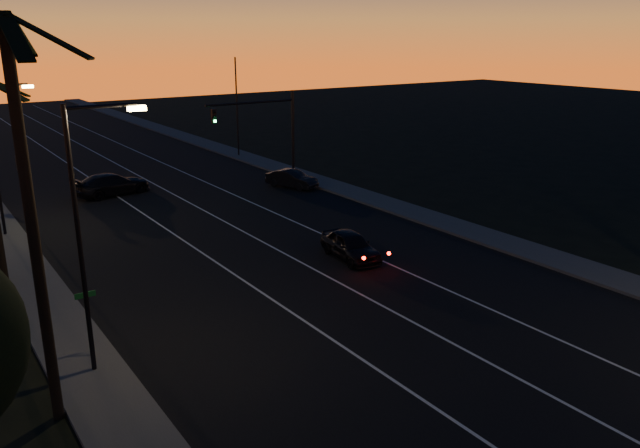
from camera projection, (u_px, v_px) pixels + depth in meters
road at (245, 238)px, 34.90m from camera, size 20.00×170.00×0.01m
sidewalk_left at (30, 280)px, 28.82m from camera, size 2.40×170.00×0.16m
sidewalk_right at (396, 207)px, 40.94m from camera, size 2.40×170.00×0.16m
lane_stripe_left at (195, 248)px, 33.27m from camera, size 0.12×160.00×0.01m
lane_stripe_mid at (253, 237)px, 35.17m from camera, size 0.12×160.00×0.01m
lane_stripe_right at (305, 226)px, 37.06m from camera, size 0.12×160.00×0.01m
palm_near at (27, 187)px, 16.55m from camera, size 4.25×4.16×11.53m
streetlight_left_near at (87, 221)px, 19.67m from camera, size 2.55×0.26×9.00m
street_sign at (88, 316)px, 21.48m from camera, size 0.70×0.06×2.60m
signal_mast at (265, 123)px, 45.25m from camera, size 7.10×0.41×7.00m
signal_post at (21, 177)px, 36.79m from camera, size 0.28×0.37×4.20m
far_pole_right at (237, 108)px, 56.89m from camera, size 0.14×0.14×9.00m
lead_car at (350, 245)px, 31.58m from camera, size 2.16×4.75×1.40m
right_car at (292, 179)px, 46.28m from camera, size 2.80×4.22×1.31m
cross_car at (112, 184)px, 44.11m from camera, size 5.65×3.12×1.55m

